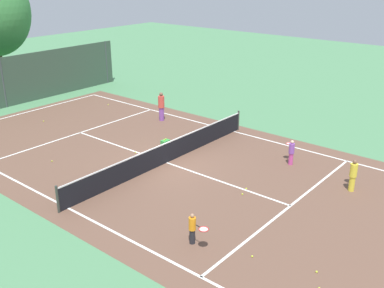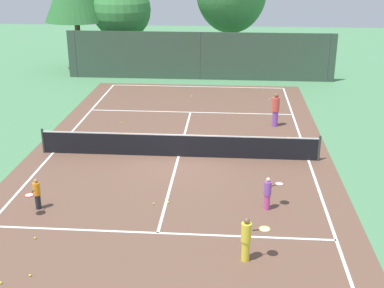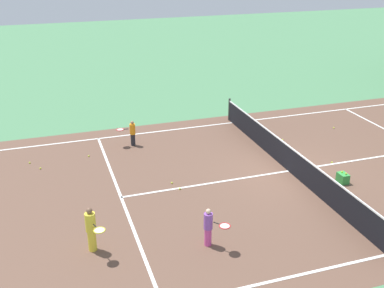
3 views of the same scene
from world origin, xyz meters
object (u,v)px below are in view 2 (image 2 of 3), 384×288
Objects in this scene: tennis_ball_8 at (168,202)px; tennis_ball_5 at (30,275)px; tennis_ball_0 at (270,99)px; tennis_ball_9 at (1,283)px; tennis_ball_10 at (181,140)px; tennis_ball_2 at (287,147)px; tennis_ball_4 at (192,96)px; tennis_ball_11 at (35,238)px; player_0 at (276,109)px; player_2 at (268,193)px; player_1 at (37,194)px; tennis_ball_1 at (122,123)px; player_3 at (247,239)px; tennis_ball_3 at (121,144)px; tennis_ball_6 at (143,148)px; tennis_ball_7 at (154,204)px; ball_crate at (213,142)px.

tennis_ball_5 is at bearing -125.10° from tennis_ball_8.
tennis_ball_0 is at bearing 67.34° from tennis_ball_5.
tennis_ball_0 is 1.00× the size of tennis_ball_9.
tennis_ball_2 is at bearing -6.13° from tennis_ball_10.
tennis_ball_0 and tennis_ball_4 have the same top height.
tennis_ball_10 is 1.00× the size of tennis_ball_11.
player_0 is 8.97m from player_2.
tennis_ball_4 and tennis_ball_9 have the same top height.
tennis_ball_4 is at bearing 74.40° from player_1.
tennis_ball_0 is at bearing 58.00° from tennis_ball_10.
tennis_ball_9 is at bearing -146.71° from player_2.
tennis_ball_0 and tennis_ball_8 have the same top height.
tennis_ball_8 is at bearing 10.11° from player_1.
tennis_ball_10 is at bearing 173.87° from tennis_ball_2.
tennis_ball_0 is at bearing -4.17° from tennis_ball_4.
tennis_ball_1 is (-7.72, -0.20, -0.84)m from player_0.
player_2 is 0.87× the size of player_3.
tennis_ball_3 and tennis_ball_6 have the same top height.
tennis_ball_4 is at bearing 80.22° from tennis_ball_6.
tennis_ball_1 is 1.00× the size of tennis_ball_7.
tennis_ball_7 is (-0.23, -14.09, 0.00)m from tennis_ball_4.
tennis_ball_1 is 9.20m from tennis_ball_8.
tennis_ball_1 and tennis_ball_6 have the same top height.
tennis_ball_0 is 10.44m from tennis_ball_6.
player_3 is 9.63m from tennis_ball_6.
player_1 is 6.56m from tennis_ball_3.
tennis_ball_6 is 1.00× the size of tennis_ball_9.
tennis_ball_1 and tennis_ball_5 have the same top height.
tennis_ball_6 is 1.00× the size of tennis_ball_7.
tennis_ball_7 and tennis_ball_10 have the same top height.
tennis_ball_2 is 7.43m from tennis_ball_8.
tennis_ball_4 is at bearing 80.96° from tennis_ball_5.
tennis_ball_0 is 1.00× the size of tennis_ball_7.
tennis_ball_4 is at bearing 91.15° from tennis_ball_8.
tennis_ball_1 is at bearing -178.50° from player_0.
tennis_ball_2 is at bearing 45.08° from tennis_ball_11.
ball_crate is at bearing -78.83° from tennis_ball_4.
player_1 is at bearing -96.04° from tennis_ball_1.
ball_crate is at bearing 9.77° from tennis_ball_6.
player_0 is 12.91m from player_1.
tennis_ball_5 is at bearing -92.15° from tennis_ball_3.
player_0 is at bearing 28.48° from tennis_ball_10.
player_3 is 20.68× the size of tennis_ball_6.
tennis_ball_1 is at bearing 115.61° from tennis_ball_6.
ball_crate reaches higher than tennis_ball_3.
tennis_ball_5 is (-4.57, -10.31, -0.15)m from ball_crate.
tennis_ball_3 is 1.00× the size of tennis_ball_9.
ball_crate is 6.45× the size of tennis_ball_11.
tennis_ball_6 is 1.00× the size of tennis_ball_11.
player_1 is at bearing -121.34° from tennis_ball_0.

